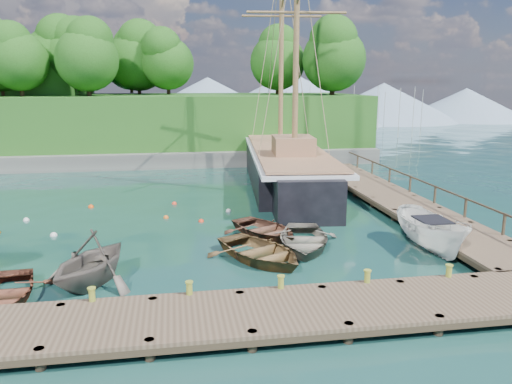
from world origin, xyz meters
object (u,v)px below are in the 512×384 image
rowboat_4 (265,236)px  cabin_boat_white (430,251)px  rowboat_1 (92,284)px  rowboat_3 (303,247)px  rowboat_0 (2,303)px  rowboat_2 (260,260)px  schooner (286,169)px

rowboat_4 → cabin_boat_white: (6.77, -3.36, 0.00)m
rowboat_1 → cabin_boat_white: rowboat_1 is taller
rowboat_1 → rowboat_4: bearing=59.4°
rowboat_1 → rowboat_3: (8.71, 2.77, 0.00)m
rowboat_0 → rowboat_3: rowboat_3 is taller
rowboat_1 → rowboat_3: size_ratio=0.88×
rowboat_0 → rowboat_3: 12.10m
rowboat_2 → schooner: (4.54, 15.08, 1.14)m
rowboat_0 → rowboat_2: size_ratio=0.87×
rowboat_1 → cabin_boat_white: size_ratio=0.83×
rowboat_4 → rowboat_2: bearing=-131.5°
rowboat_2 → cabin_boat_white: cabin_boat_white is taller
cabin_boat_white → rowboat_3: bearing=164.6°
rowboat_0 → rowboat_1: rowboat_1 is taller
schooner → rowboat_0: bearing=-122.2°
rowboat_1 → rowboat_2: 6.72m
rowboat_2 → schooner: 15.79m
rowboat_3 → schooner: size_ratio=0.17×
rowboat_3 → rowboat_4: rowboat_3 is taller
rowboat_4 → schooner: bearing=44.9°
rowboat_1 → schooner: bearing=82.7°
rowboat_1 → rowboat_2: (6.54, 1.52, 0.00)m
rowboat_0 → rowboat_4: bearing=27.2°
rowboat_3 → schooner: schooner is taller
cabin_boat_white → schooner: 15.53m
schooner → rowboat_3: bearing=-93.9°
cabin_boat_white → schooner: schooner is taller
cabin_boat_white → rowboat_1: bearing=-175.6°
rowboat_0 → rowboat_4: (10.11, 5.88, 0.00)m
rowboat_3 → rowboat_4: bearing=137.1°
rowboat_2 → rowboat_3: 2.50m
rowboat_2 → rowboat_4: 3.35m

